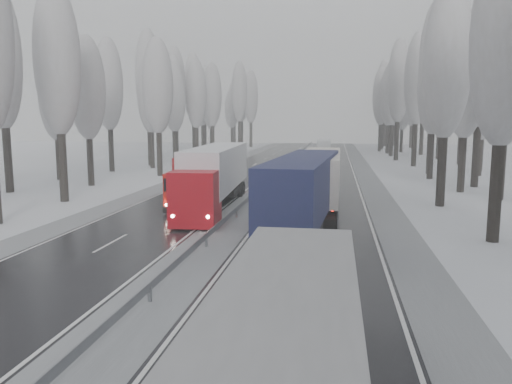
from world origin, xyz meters
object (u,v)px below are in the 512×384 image
(truck_blue_box, at_px, (306,188))
(truck_red_red, at_px, (198,172))
(truck_red_white, at_px, (215,173))
(truck_cream_box, at_px, (321,176))
(box_truck_distant, at_px, (323,147))

(truck_blue_box, bearing_deg, truck_red_red, 134.45)
(truck_blue_box, bearing_deg, truck_red_white, 140.45)
(truck_red_white, height_order, truck_red_red, truck_red_white)
(truck_red_red, bearing_deg, truck_cream_box, -27.10)
(truck_red_white, bearing_deg, truck_cream_box, 1.02)
(truck_blue_box, height_order, box_truck_distant, truck_blue_box)
(truck_blue_box, xyz_separation_m, truck_red_white, (-7.17, 6.89, 0.04))
(truck_cream_box, distance_m, box_truck_distant, 58.13)
(truck_cream_box, height_order, box_truck_distant, truck_cream_box)
(truck_blue_box, relative_size, truck_cream_box, 1.06)
(box_truck_distant, relative_size, truck_red_red, 0.54)
(box_truck_distant, bearing_deg, truck_blue_box, -92.17)
(truck_blue_box, bearing_deg, box_truck_distant, 94.81)
(truck_cream_box, height_order, truck_red_white, truck_red_white)
(truck_cream_box, bearing_deg, truck_blue_box, -94.29)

